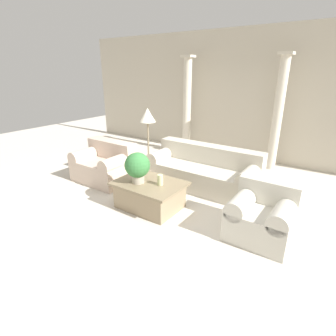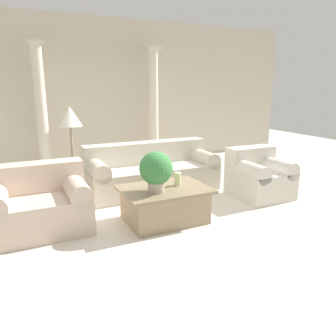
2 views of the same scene
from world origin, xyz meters
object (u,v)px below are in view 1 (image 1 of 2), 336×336
object	(u,v)px
sofa_long	(204,171)
potted_plant	(137,166)
loveseat	(105,164)
coffee_table	(150,195)
armchair	(263,213)
floor_lamp	(148,119)

from	to	relation	value
sofa_long	potted_plant	bearing A→B (deg)	-110.12
sofa_long	loveseat	distance (m)	2.08
loveseat	sofa_long	bearing A→B (deg)	25.00
coffee_table	potted_plant	bearing A→B (deg)	-147.74
potted_plant	loveseat	bearing A→B (deg)	159.53
sofa_long	armchair	distance (m)	1.79
sofa_long	armchair	bearing A→B (deg)	-34.83
floor_lamp	coffee_table	bearing A→B (deg)	-50.59
loveseat	armchair	distance (m)	3.36
coffee_table	floor_lamp	world-z (taller)	floor_lamp
loveseat	coffee_table	xyz separation A→B (m)	(1.54, -0.41, -0.11)
floor_lamp	armchair	size ratio (longest dim) A/B	1.76
sofa_long	loveseat	size ratio (longest dim) A/B	1.84
sofa_long	loveseat	xyz separation A→B (m)	(-1.89, -0.88, 0.01)
loveseat	potted_plant	xyz separation A→B (m)	(1.38, -0.51, 0.40)
loveseat	floor_lamp	xyz separation A→B (m)	(0.58, 0.76, 0.91)
loveseat	armchair	xyz separation A→B (m)	(3.35, -0.14, -0.00)
loveseat	armchair	size ratio (longest dim) A/B	1.42
loveseat	floor_lamp	distance (m)	1.32
sofa_long	potted_plant	size ratio (longest dim) A/B	4.25
loveseat	potted_plant	world-z (taller)	potted_plant
loveseat	floor_lamp	world-z (taller)	floor_lamp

